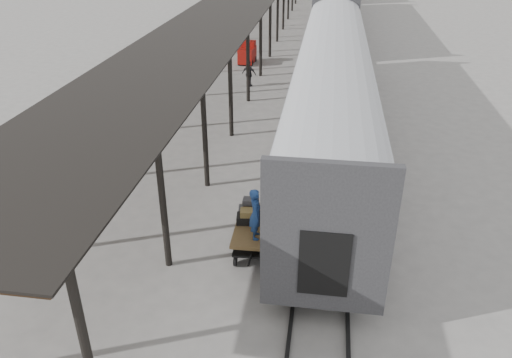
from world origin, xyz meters
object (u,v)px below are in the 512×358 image
Objects in this scene: porter at (256,214)px; pedestrian at (249,74)px; luggage_tug at (247,54)px; baggage_cart at (256,230)px.

porter is 1.04× the size of pedestrian.
porter is (3.89, -22.36, 0.98)m from luggage_tug.
pedestrian reaches higher than baggage_cart.
baggage_cart is 1.20m from porter.
pedestrian is at bearing 98.46° from baggage_cart.
porter is (0.09, -0.65, 1.01)m from baggage_cart.
luggage_tug is at bearing -64.20° from pedestrian.
pedestrian is (-2.84, 16.46, 0.12)m from baggage_cart.
baggage_cart is 1.58× the size of pedestrian.
luggage_tug is at bearing 98.61° from baggage_cart.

